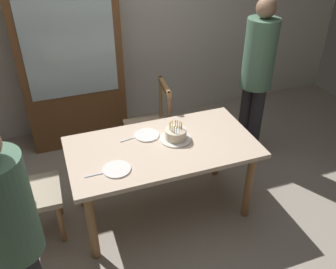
{
  "coord_description": "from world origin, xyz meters",
  "views": [
    {
      "loc": [
        -0.81,
        -2.39,
        2.51
      ],
      "look_at": [
        0.05,
        0.0,
        0.85
      ],
      "focal_mm": 38.91,
      "sensor_mm": 36.0,
      "label": 1
    }
  ],
  "objects_px": {
    "chair_upholstered": "(20,188)",
    "china_cabinet": "(71,64)",
    "plate_near_celebrant": "(117,169)",
    "person_celebrant": "(12,233)",
    "plate_far_side": "(147,135)",
    "birthday_cake": "(176,135)",
    "person_guest": "(257,73)",
    "chair_spindle_back": "(149,128)",
    "dining_table": "(163,155)"
  },
  "relations": [
    {
      "from": "plate_far_side",
      "to": "person_celebrant",
      "type": "relative_size",
      "value": 0.14
    },
    {
      "from": "dining_table",
      "to": "person_guest",
      "type": "xyz_separation_m",
      "value": [
        1.23,
        0.56,
        0.35
      ]
    },
    {
      "from": "plate_near_celebrant",
      "to": "chair_upholstered",
      "type": "xyz_separation_m",
      "value": [
        -0.75,
        0.3,
        -0.22
      ]
    },
    {
      "from": "plate_near_celebrant",
      "to": "chair_spindle_back",
      "type": "relative_size",
      "value": 0.23
    },
    {
      "from": "plate_far_side",
      "to": "person_celebrant",
      "type": "bearing_deg",
      "value": -138.55
    },
    {
      "from": "plate_near_celebrant",
      "to": "chair_upholstered",
      "type": "bearing_deg",
      "value": 158.12
    },
    {
      "from": "dining_table",
      "to": "china_cabinet",
      "type": "distance_m",
      "value": 1.68
    },
    {
      "from": "birthday_cake",
      "to": "china_cabinet",
      "type": "relative_size",
      "value": 0.15
    },
    {
      "from": "birthday_cake",
      "to": "chair_upholstered",
      "type": "bearing_deg",
      "value": 177.44
    },
    {
      "from": "person_guest",
      "to": "plate_far_side",
      "type": "bearing_deg",
      "value": -164.03
    },
    {
      "from": "dining_table",
      "to": "chair_upholstered",
      "type": "xyz_separation_m",
      "value": [
        -1.19,
        0.11,
        -0.12
      ]
    },
    {
      "from": "person_guest",
      "to": "birthday_cake",
      "type": "bearing_deg",
      "value": -154.74
    },
    {
      "from": "dining_table",
      "to": "person_guest",
      "type": "distance_m",
      "value": 1.39
    },
    {
      "from": "person_celebrant",
      "to": "plate_far_side",
      "type": "bearing_deg",
      "value": 41.45
    },
    {
      "from": "person_celebrant",
      "to": "person_guest",
      "type": "relative_size",
      "value": 0.93
    },
    {
      "from": "person_celebrant",
      "to": "birthday_cake",
      "type": "bearing_deg",
      "value": 32.12
    },
    {
      "from": "plate_near_celebrant",
      "to": "person_celebrant",
      "type": "relative_size",
      "value": 0.14
    },
    {
      "from": "chair_upholstered",
      "to": "person_celebrant",
      "type": "height_order",
      "value": "person_celebrant"
    },
    {
      "from": "chair_spindle_back",
      "to": "chair_upholstered",
      "type": "relative_size",
      "value": 1.0
    },
    {
      "from": "plate_near_celebrant",
      "to": "china_cabinet",
      "type": "bearing_deg",
      "value": 93.25
    },
    {
      "from": "person_celebrant",
      "to": "dining_table",
      "type": "bearing_deg",
      "value": 33.38
    },
    {
      "from": "plate_far_side",
      "to": "chair_upholstered",
      "type": "bearing_deg",
      "value": -175.87
    },
    {
      "from": "china_cabinet",
      "to": "birthday_cake",
      "type": "bearing_deg",
      "value": -65.78
    },
    {
      "from": "plate_far_side",
      "to": "person_celebrant",
      "type": "distance_m",
      "value": 1.46
    },
    {
      "from": "person_celebrant",
      "to": "china_cabinet",
      "type": "height_order",
      "value": "china_cabinet"
    },
    {
      "from": "china_cabinet",
      "to": "chair_upholstered",
      "type": "bearing_deg",
      "value": -114.17
    },
    {
      "from": "chair_upholstered",
      "to": "person_celebrant",
      "type": "xyz_separation_m",
      "value": [
        0.02,
        -0.88,
        0.39
      ]
    },
    {
      "from": "dining_table",
      "to": "plate_near_celebrant",
      "type": "distance_m",
      "value": 0.49
    },
    {
      "from": "plate_near_celebrant",
      "to": "china_cabinet",
      "type": "height_order",
      "value": "china_cabinet"
    },
    {
      "from": "person_celebrant",
      "to": "china_cabinet",
      "type": "bearing_deg",
      "value": 74.96
    },
    {
      "from": "birthday_cake",
      "to": "chair_spindle_back",
      "type": "bearing_deg",
      "value": 92.72
    },
    {
      "from": "plate_far_side",
      "to": "person_guest",
      "type": "xyz_separation_m",
      "value": [
        1.31,
        0.37,
        0.25
      ]
    },
    {
      "from": "dining_table",
      "to": "person_guest",
      "type": "bearing_deg",
      "value": 24.7
    },
    {
      "from": "birthday_cake",
      "to": "chair_upholstered",
      "type": "xyz_separation_m",
      "value": [
        -1.33,
        0.06,
        -0.26
      ]
    },
    {
      "from": "chair_upholstered",
      "to": "china_cabinet",
      "type": "height_order",
      "value": "china_cabinet"
    },
    {
      "from": "chair_spindle_back",
      "to": "china_cabinet",
      "type": "distance_m",
      "value": 1.15
    },
    {
      "from": "person_guest",
      "to": "china_cabinet",
      "type": "distance_m",
      "value": 2.03
    },
    {
      "from": "chair_spindle_back",
      "to": "person_guest",
      "type": "bearing_deg",
      "value": -8.94
    },
    {
      "from": "chair_spindle_back",
      "to": "person_guest",
      "type": "relative_size",
      "value": 0.54
    },
    {
      "from": "dining_table",
      "to": "chair_spindle_back",
      "type": "bearing_deg",
      "value": 81.84
    },
    {
      "from": "birthday_cake",
      "to": "china_cabinet",
      "type": "bearing_deg",
      "value": 114.22
    },
    {
      "from": "dining_table",
      "to": "person_celebrant",
      "type": "relative_size",
      "value": 0.98
    },
    {
      "from": "person_guest",
      "to": "chair_spindle_back",
      "type": "bearing_deg",
      "value": 171.06
    },
    {
      "from": "plate_far_side",
      "to": "person_guest",
      "type": "relative_size",
      "value": 0.13
    },
    {
      "from": "dining_table",
      "to": "plate_far_side",
      "type": "xyz_separation_m",
      "value": [
        -0.08,
        0.19,
        0.1
      ]
    },
    {
      "from": "plate_near_celebrant",
      "to": "chair_upholstered",
      "type": "distance_m",
      "value": 0.84
    },
    {
      "from": "chair_spindle_back",
      "to": "person_guest",
      "type": "xyz_separation_m",
      "value": [
        1.12,
        -0.18,
        0.54
      ]
    },
    {
      "from": "person_celebrant",
      "to": "china_cabinet",
      "type": "xyz_separation_m",
      "value": [
        0.62,
        2.32,
        0.03
      ]
    },
    {
      "from": "chair_spindle_back",
      "to": "person_celebrant",
      "type": "distance_m",
      "value": 2.02
    },
    {
      "from": "person_guest",
      "to": "dining_table",
      "type": "bearing_deg",
      "value": -155.3
    }
  ]
}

